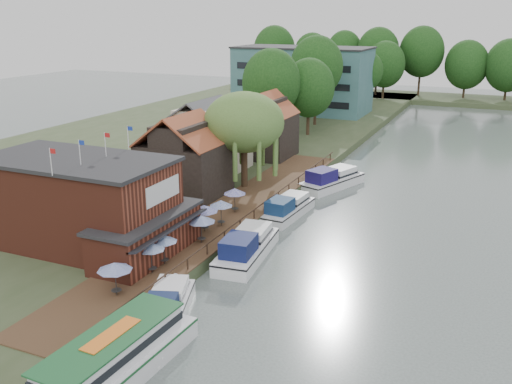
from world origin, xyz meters
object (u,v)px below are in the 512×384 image
at_px(hotel_block, 302,79).
at_px(cottage_c, 265,125).
at_px(pub, 98,205).
at_px(cottage_b, 205,135).
at_px(swan, 156,366).
at_px(umbrella_6, 235,200).
at_px(umbrella_1, 151,258).
at_px(cruiser_0, 166,303).
at_px(umbrella_0, 116,279).
at_px(cruiser_2, 287,206).
at_px(tour_boat, 105,362).
at_px(cottage_a, 184,155).
at_px(willow, 244,140).
at_px(umbrella_4, 205,218).
at_px(umbrella_2, 164,249).
at_px(umbrella_3, 201,229).
at_px(umbrella_5, 221,213).
at_px(cruiser_3, 332,177).
at_px(cruiser_1, 247,243).

bearing_deg(hotel_block, cottage_c, -77.80).
xyz_separation_m(pub, cottage_b, (-4.00, 25.00, 0.60)).
bearing_deg(swan, umbrella_6, 105.30).
xyz_separation_m(umbrella_1, cruiser_0, (3.36, -3.44, -1.22)).
height_order(umbrella_0, cruiser_2, umbrella_0).
bearing_deg(tour_boat, cottage_a, 115.61).
distance_m(cottage_a, cottage_b, 10.44).
distance_m(umbrella_6, cruiser_2, 5.55).
relative_size(cottage_c, willow, 0.82).
bearing_deg(umbrella_0, tour_boat, -56.88).
height_order(willow, umbrella_4, willow).
height_order(umbrella_2, cruiser_0, umbrella_2).
xyz_separation_m(pub, umbrella_6, (6.30, 11.87, -2.36)).
bearing_deg(tour_boat, umbrella_6, 103.22).
bearing_deg(cruiser_0, umbrella_6, 82.02).
bearing_deg(cottage_a, umbrella_3, -53.75).
distance_m(cottage_b, umbrella_5, 20.21).
relative_size(hotel_block, cruiser_3, 2.46).
bearing_deg(hotel_block, umbrella_1, -78.75).
bearing_deg(cruiser_2, umbrella_4, -110.03).
height_order(hotel_block, umbrella_6, hotel_block).
distance_m(pub, cruiser_1, 12.31).
height_order(cottage_b, cruiser_2, cottage_b).
relative_size(pub, cruiser_3, 1.94).
relative_size(umbrella_1, umbrella_4, 0.97).
relative_size(willow, cruiser_0, 1.16).
relative_size(cottage_b, umbrella_6, 4.04).
distance_m(umbrella_1, umbrella_4, 8.92).
relative_size(cottage_c, tour_boat, 0.66).
relative_size(pub, umbrella_4, 8.20).
height_order(umbrella_0, cruiser_0, umbrella_0).
xyz_separation_m(umbrella_1, tour_boat, (4.32, -10.85, -0.88)).
relative_size(pub, cruiser_0, 2.23).
bearing_deg(umbrella_3, cruiser_0, -73.78).
bearing_deg(tour_boat, umbrella_1, 114.50).
height_order(cruiser_1, tour_boat, tour_boat).
relative_size(cruiser_1, swan, 23.51).
bearing_deg(willow, umbrella_3, -77.34).
distance_m(cottage_a, umbrella_1, 19.39).
bearing_deg(cottage_c, cottage_a, -93.01).
xyz_separation_m(cottage_a, cottage_b, (-3.00, 10.00, 0.00)).
bearing_deg(cruiser_0, umbrella_5, 83.20).
bearing_deg(cottage_c, cottage_b, -113.96).
bearing_deg(cottage_b, cottage_a, -73.30).
bearing_deg(umbrella_5, cruiser_2, 65.36).
height_order(cottage_a, cottage_b, same).
relative_size(cottage_b, cruiser_2, 1.03).
distance_m(umbrella_0, umbrella_2, 5.54).
distance_m(umbrella_1, swan, 10.66).
xyz_separation_m(tour_boat, swan, (1.65, 2.26, -1.19)).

